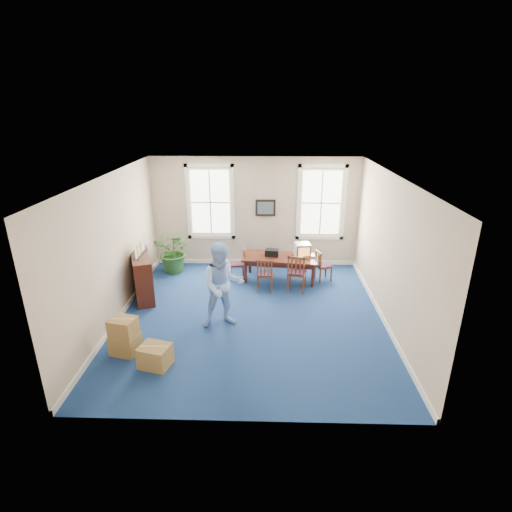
{
  "coord_description": "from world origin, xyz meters",
  "views": [
    {
      "loc": [
        0.35,
        -8.06,
        4.56
      ],
      "look_at": [
        0.1,
        0.6,
        1.25
      ],
      "focal_mm": 28.0,
      "sensor_mm": 36.0,
      "label": 1
    }
  ],
  "objects_px": {
    "conference_table": "(280,268)",
    "chair_near_left": "(265,274)",
    "crt_tv": "(302,250)",
    "cardboard_boxes": "(136,332)",
    "credenza": "(142,275)",
    "man": "(223,286)",
    "potted_plant": "(175,252)"
  },
  "relations": [
    {
      "from": "conference_table",
      "to": "credenza",
      "type": "height_order",
      "value": "credenza"
    },
    {
      "from": "conference_table",
      "to": "chair_near_left",
      "type": "relative_size",
      "value": 2.21
    },
    {
      "from": "chair_near_left",
      "to": "credenza",
      "type": "distance_m",
      "value": 3.09
    },
    {
      "from": "man",
      "to": "credenza",
      "type": "xyz_separation_m",
      "value": [
        -2.17,
        1.34,
        -0.38
      ]
    },
    {
      "from": "crt_tv",
      "to": "man",
      "type": "distance_m",
      "value": 3.14
    },
    {
      "from": "chair_near_left",
      "to": "cardboard_boxes",
      "type": "bearing_deg",
      "value": 51.17
    },
    {
      "from": "man",
      "to": "credenza",
      "type": "distance_m",
      "value": 2.58
    },
    {
      "from": "conference_table",
      "to": "chair_near_left",
      "type": "height_order",
      "value": "chair_near_left"
    },
    {
      "from": "conference_table",
      "to": "cardboard_boxes",
      "type": "distance_m",
      "value": 4.54
    },
    {
      "from": "crt_tv",
      "to": "conference_table",
      "type": "bearing_deg",
      "value": 175.42
    },
    {
      "from": "man",
      "to": "conference_table",
      "type": "bearing_deg",
      "value": 47.77
    },
    {
      "from": "man",
      "to": "cardboard_boxes",
      "type": "relative_size",
      "value": 1.37
    },
    {
      "from": "chair_near_left",
      "to": "cardboard_boxes",
      "type": "xyz_separation_m",
      "value": [
        -2.49,
        -2.8,
        -0.06
      ]
    },
    {
      "from": "conference_table",
      "to": "potted_plant",
      "type": "xyz_separation_m",
      "value": [
        -3.01,
        0.47,
        0.26
      ]
    },
    {
      "from": "crt_tv",
      "to": "cardboard_boxes",
      "type": "distance_m",
      "value": 4.99
    },
    {
      "from": "crt_tv",
      "to": "chair_near_left",
      "type": "distance_m",
      "value": 1.31
    },
    {
      "from": "chair_near_left",
      "to": "potted_plant",
      "type": "bearing_deg",
      "value": -21.12
    },
    {
      "from": "potted_plant",
      "to": "crt_tv",
      "type": "bearing_deg",
      "value": -6.77
    },
    {
      "from": "credenza",
      "to": "cardboard_boxes",
      "type": "bearing_deg",
      "value": -97.74
    },
    {
      "from": "chair_near_left",
      "to": "credenza",
      "type": "xyz_separation_m",
      "value": [
        -3.06,
        -0.44,
        0.12
      ]
    },
    {
      "from": "man",
      "to": "potted_plant",
      "type": "distance_m",
      "value": 3.42
    },
    {
      "from": "conference_table",
      "to": "credenza",
      "type": "relative_size",
      "value": 1.38
    },
    {
      "from": "crt_tv",
      "to": "cardboard_boxes",
      "type": "xyz_separation_m",
      "value": [
        -3.5,
        -3.53,
        -0.47
      ]
    },
    {
      "from": "conference_table",
      "to": "cardboard_boxes",
      "type": "bearing_deg",
      "value": -122.75
    },
    {
      "from": "chair_near_left",
      "to": "potted_plant",
      "type": "relative_size",
      "value": 0.75
    },
    {
      "from": "conference_table",
      "to": "man",
      "type": "distance_m",
      "value": 2.85
    },
    {
      "from": "crt_tv",
      "to": "credenza",
      "type": "relative_size",
      "value": 0.3
    },
    {
      "from": "man",
      "to": "cardboard_boxes",
      "type": "bearing_deg",
      "value": -162.03
    },
    {
      "from": "conference_table",
      "to": "credenza",
      "type": "xyz_separation_m",
      "value": [
        -3.47,
        -1.12,
        0.23
      ]
    },
    {
      "from": "crt_tv",
      "to": "credenza",
      "type": "distance_m",
      "value": 4.24
    },
    {
      "from": "chair_near_left",
      "to": "cardboard_boxes",
      "type": "relative_size",
      "value": 0.66
    },
    {
      "from": "man",
      "to": "potted_plant",
      "type": "relative_size",
      "value": 1.57
    }
  ]
}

